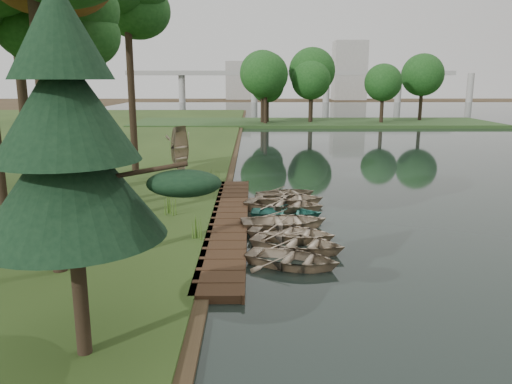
{
  "coord_description": "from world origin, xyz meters",
  "views": [
    {
      "loc": [
        -0.59,
        -20.88,
        6.16
      ],
      "look_at": [
        -0.41,
        1.51,
        1.12
      ],
      "focal_mm": 35.0,
      "sensor_mm": 36.0,
      "label": 1
    }
  ],
  "objects_px": {
    "boardwalk": "(229,221)",
    "rowboat_1": "(298,241)",
    "stored_rowboat": "(181,170)",
    "pine_tree": "(67,139)",
    "rowboat_2": "(292,231)",
    "rowboat_0": "(293,257)"
  },
  "relations": [
    {
      "from": "boardwalk",
      "to": "rowboat_1",
      "type": "xyz_separation_m",
      "value": [
        2.67,
        -3.56,
        0.26
      ]
    },
    {
      "from": "rowboat_1",
      "to": "rowboat_2",
      "type": "relative_size",
      "value": 1.03
    },
    {
      "from": "boardwalk",
      "to": "stored_rowboat",
      "type": "relative_size",
      "value": 5.19
    },
    {
      "from": "boardwalk",
      "to": "stored_rowboat",
      "type": "xyz_separation_m",
      "value": [
        -3.47,
        10.02,
        0.47
      ]
    },
    {
      "from": "boardwalk",
      "to": "rowboat_2",
      "type": "bearing_deg",
      "value": -42.14
    },
    {
      "from": "boardwalk",
      "to": "rowboat_0",
      "type": "bearing_deg",
      "value": -65.1
    },
    {
      "from": "rowboat_0",
      "to": "boardwalk",
      "type": "bearing_deg",
      "value": 46.71
    },
    {
      "from": "rowboat_0",
      "to": "pine_tree",
      "type": "relative_size",
      "value": 0.41
    },
    {
      "from": "rowboat_0",
      "to": "stored_rowboat",
      "type": "bearing_deg",
      "value": 42.9
    },
    {
      "from": "rowboat_2",
      "to": "pine_tree",
      "type": "height_order",
      "value": "pine_tree"
    },
    {
      "from": "rowboat_0",
      "to": "rowboat_2",
      "type": "bearing_deg",
      "value": 17.93
    },
    {
      "from": "rowboat_1",
      "to": "boardwalk",
      "type": "bearing_deg",
      "value": 60.36
    },
    {
      "from": "stored_rowboat",
      "to": "pine_tree",
      "type": "bearing_deg",
      "value": -144.75
    },
    {
      "from": "rowboat_1",
      "to": "pine_tree",
      "type": "xyz_separation_m",
      "value": [
        -5.35,
        -7.37,
        4.6
      ]
    },
    {
      "from": "rowboat_2",
      "to": "stored_rowboat",
      "type": "distance_m",
      "value": 13.73
    },
    {
      "from": "rowboat_2",
      "to": "pine_tree",
      "type": "distance_m",
      "value": 11.08
    },
    {
      "from": "rowboat_2",
      "to": "stored_rowboat",
      "type": "relative_size",
      "value": 1.1
    },
    {
      "from": "rowboat_2",
      "to": "pine_tree",
      "type": "bearing_deg",
      "value": 166.98
    },
    {
      "from": "rowboat_1",
      "to": "rowboat_2",
      "type": "xyz_separation_m",
      "value": [
        -0.12,
        1.25,
        -0.01
      ]
    },
    {
      "from": "pine_tree",
      "to": "rowboat_0",
      "type": "bearing_deg",
      "value": 49.13
    },
    {
      "from": "boardwalk",
      "to": "rowboat_0",
      "type": "relative_size",
      "value": 4.99
    },
    {
      "from": "rowboat_0",
      "to": "rowboat_2",
      "type": "xyz_separation_m",
      "value": [
        0.19,
        2.78,
        0.02
      ]
    }
  ]
}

